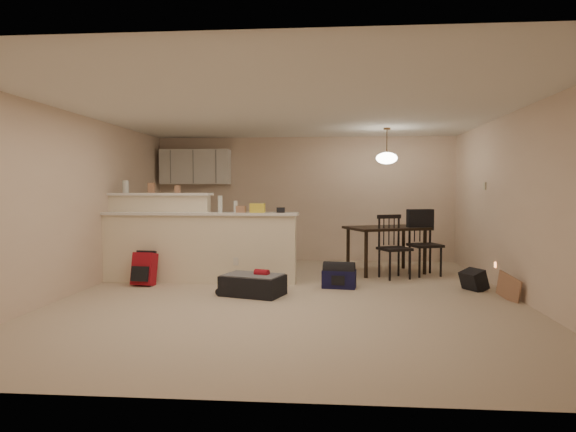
# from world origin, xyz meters

# --- Properties ---
(room) EXTENTS (7.00, 7.02, 2.50)m
(room) POSITION_xyz_m (0.00, 0.00, 1.25)
(room) COLOR beige
(room) RESTS_ON ground
(breakfast_bar) EXTENTS (3.08, 0.58, 1.39)m
(breakfast_bar) POSITION_xyz_m (-1.76, 0.98, 0.61)
(breakfast_bar) COLOR #F4E7C5
(breakfast_bar) RESTS_ON ground
(upper_cabinets) EXTENTS (1.40, 0.34, 0.70)m
(upper_cabinets) POSITION_xyz_m (-2.20, 3.32, 1.90)
(upper_cabinets) COLOR white
(upper_cabinets) RESTS_ON room
(kitchen_counter) EXTENTS (1.80, 0.60, 0.90)m
(kitchen_counter) POSITION_xyz_m (-2.00, 3.19, 0.45)
(kitchen_counter) COLOR white
(kitchen_counter) RESTS_ON ground
(thermostat) EXTENTS (0.02, 0.12, 0.12)m
(thermostat) POSITION_xyz_m (2.98, 1.55, 1.50)
(thermostat) COLOR beige
(thermostat) RESTS_ON room
(jar) EXTENTS (0.10, 0.10, 0.20)m
(jar) POSITION_xyz_m (-2.76, 1.12, 1.49)
(jar) COLOR silver
(jar) RESTS_ON breakfast_bar
(cereal_box) EXTENTS (0.10, 0.07, 0.16)m
(cereal_box) POSITION_xyz_m (-2.33, 1.12, 1.47)
(cereal_box) COLOR #A67556
(cereal_box) RESTS_ON breakfast_bar
(small_box) EXTENTS (0.08, 0.06, 0.12)m
(small_box) POSITION_xyz_m (-1.91, 1.12, 1.45)
(small_box) COLOR #A67556
(small_box) RESTS_ON breakfast_bar
(bottle_a) EXTENTS (0.07, 0.07, 0.26)m
(bottle_a) POSITION_xyz_m (-1.17, 0.90, 1.22)
(bottle_a) COLOR silver
(bottle_a) RESTS_ON breakfast_bar
(bottle_b) EXTENTS (0.06, 0.06, 0.18)m
(bottle_b) POSITION_xyz_m (-0.93, 0.90, 1.18)
(bottle_b) COLOR silver
(bottle_b) RESTS_ON breakfast_bar
(bag_lump) EXTENTS (0.22, 0.18, 0.14)m
(bag_lump) POSITION_xyz_m (-0.59, 0.90, 1.16)
(bag_lump) COLOR #A67556
(bag_lump) RESTS_ON breakfast_bar
(pouch) EXTENTS (0.12, 0.10, 0.08)m
(pouch) POSITION_xyz_m (-0.23, 0.90, 1.13)
(pouch) COLOR #A67556
(pouch) RESTS_ON breakfast_bar
(extra_item_x) EXTENTS (0.14, 0.10, 0.10)m
(extra_item_x) POSITION_xyz_m (-0.85, 0.90, 1.14)
(extra_item_x) COLOR #A67556
(extra_item_x) RESTS_ON breakfast_bar
(extra_item_y) EXTENTS (0.12, 0.10, 0.12)m
(extra_item_y) POSITION_xyz_m (-0.55, 0.90, 1.15)
(extra_item_y) COLOR #A67556
(extra_item_y) RESTS_ON breakfast_bar
(dining_table) EXTENTS (1.52, 1.29, 0.80)m
(dining_table) POSITION_xyz_m (1.49, 2.03, 0.70)
(dining_table) COLOR black
(dining_table) RESTS_ON ground
(pendant_lamp) EXTENTS (0.36, 0.36, 0.62)m
(pendant_lamp) POSITION_xyz_m (1.49, 2.03, 1.99)
(pendant_lamp) COLOR brown
(pendant_lamp) RESTS_ON room
(dining_chair_near) EXTENTS (0.59, 0.57, 1.03)m
(dining_chair_near) POSITION_xyz_m (1.57, 1.49, 0.51)
(dining_chair_near) COLOR black
(dining_chair_near) RESTS_ON ground
(dining_chair_far) EXTENTS (0.59, 0.57, 1.08)m
(dining_chair_far) POSITION_xyz_m (2.12, 1.82, 0.54)
(dining_chair_far) COLOR black
(dining_chair_far) RESTS_ON ground
(suitcase) EXTENTS (0.93, 0.74, 0.27)m
(suitcase) POSITION_xyz_m (-0.52, -0.02, 0.14)
(suitcase) COLOR black
(suitcase) RESTS_ON ground
(red_backpack) EXTENTS (0.35, 0.24, 0.49)m
(red_backpack) POSITION_xyz_m (-2.27, 0.58, 0.24)
(red_backpack) COLOR #A2121E
(red_backpack) RESTS_ON ground
(navy_duffel) EXTENTS (0.51, 0.33, 0.26)m
(navy_duffel) POSITION_xyz_m (0.66, 0.61, 0.13)
(navy_duffel) COLOR #13123A
(navy_duffel) RESTS_ON ground
(black_daypack) EXTENTS (0.35, 0.39, 0.28)m
(black_daypack) POSITION_xyz_m (2.59, 0.60, 0.14)
(black_daypack) COLOR black
(black_daypack) RESTS_ON ground
(cardboard_sheet) EXTENTS (0.16, 0.42, 0.33)m
(cardboard_sheet) POSITION_xyz_m (2.85, -0.06, 0.17)
(cardboard_sheet) COLOR #A67556
(cardboard_sheet) RESTS_ON ground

